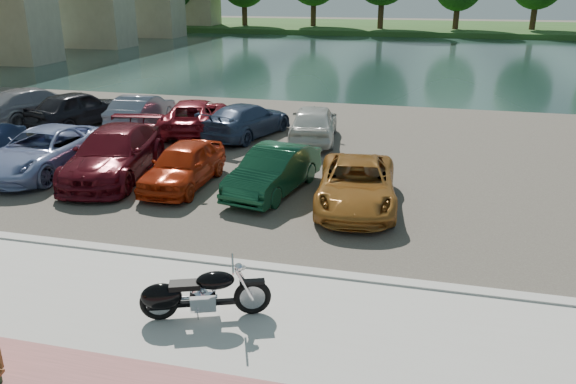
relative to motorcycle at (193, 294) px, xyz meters
name	(u,v)px	position (x,y,z in m)	size (l,w,h in m)	color
ground	(226,322)	(0.54, 0.13, -0.56)	(200.00, 200.00, 0.00)	#595447
promenade	(205,352)	(0.54, -0.87, -0.51)	(60.00, 6.00, 0.10)	#B7B5AC
kerb	(258,267)	(0.54, 2.13, -0.49)	(60.00, 0.30, 0.14)	#B7B5AC
parking_lot	(330,153)	(0.54, 11.13, -0.54)	(60.00, 18.00, 0.04)	#48413A
river	(389,58)	(0.54, 40.13, -0.56)	(120.00, 40.00, 0.00)	#1A302D
far_bank	(407,27)	(0.54, 72.13, -0.26)	(120.00, 24.00, 0.60)	#224C1B
motorcycle	(193,294)	(0.00, 0.00, 0.00)	(2.24, 1.09, 1.05)	black
car_2	(44,151)	(-7.97, 6.85, 0.17)	(2.30, 4.98, 1.38)	#8391BF
car_3	(114,154)	(-5.53, 6.92, 0.23)	(2.10, 5.17, 1.50)	#4F0B14
car_4	(183,165)	(-3.10, 6.64, 0.13)	(1.54, 3.84, 1.31)	#A9270B
car_5	(274,171)	(-0.37, 6.76, 0.13)	(1.38, 3.94, 1.30)	#114027
car_6	(357,184)	(2.09, 6.26, 0.10)	(2.06, 4.47, 1.24)	#A86926
car_7	(36,104)	(-12.85, 13.02, 0.22)	(2.07, 5.09, 1.48)	gray
car_8	(79,108)	(-10.53, 12.68, 0.24)	(1.79, 4.45, 1.52)	black
car_9	(142,111)	(-7.82, 13.08, 0.17)	(1.47, 4.21, 1.39)	slate
car_10	(195,116)	(-5.34, 12.85, 0.15)	(2.23, 4.83, 1.34)	maroon
car_11	(247,120)	(-3.05, 12.65, 0.14)	(1.84, 4.53, 1.32)	navy
car_12	(314,123)	(-0.37, 12.61, 0.20)	(1.70, 4.22, 1.44)	silver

